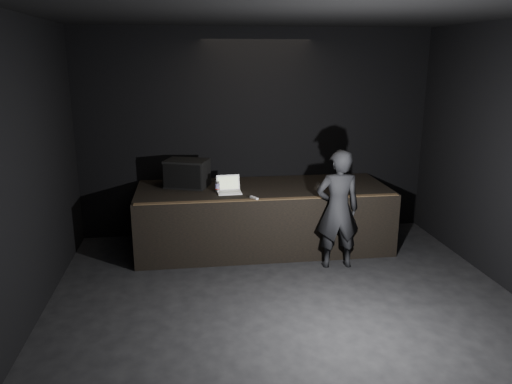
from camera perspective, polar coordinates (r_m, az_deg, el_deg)
The scene contains 11 objects.
ground at distance 5.87m, azimuth 4.88°, elevation -15.79°, with size 7.00×7.00×0.00m, color black.
room_walls at distance 5.14m, azimuth 5.39°, elevation 3.96°, with size 6.10×7.10×3.52m.
stage_riser at distance 8.12m, azimuth 0.78°, elevation -2.88°, with size 4.00×1.50×1.00m, color black.
riser_lip at distance 7.30m, azimuth 1.62°, elevation -0.81°, with size 3.92×0.10×0.01m, color brown.
stage_monitor at distance 8.05m, azimuth -7.90°, elevation 2.13°, with size 0.77×0.67×0.44m.
cable at distance 8.38m, azimuth -6.03°, elevation 1.23°, with size 0.02×0.02×0.91m, color black.
laptop at distance 7.70m, azimuth -3.12°, elevation 0.46°, with size 0.37×0.34×0.25m.
beer_can at distance 7.71m, azimuth -4.42°, elevation 0.65°, with size 0.07×0.07×0.18m.
plastic_cup at distance 7.99m, azimuth 7.16°, elevation 0.78°, with size 0.07×0.07×0.09m, color white.
wii_remote at distance 7.32m, azimuth -0.23°, elevation -0.69°, with size 0.04×0.17×0.03m, color silver.
person at distance 7.33m, azimuth 9.33°, elevation -1.97°, with size 0.64×0.42×1.76m, color black.
Camera 1 is at (-1.16, -4.90, 3.02)m, focal length 35.00 mm.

